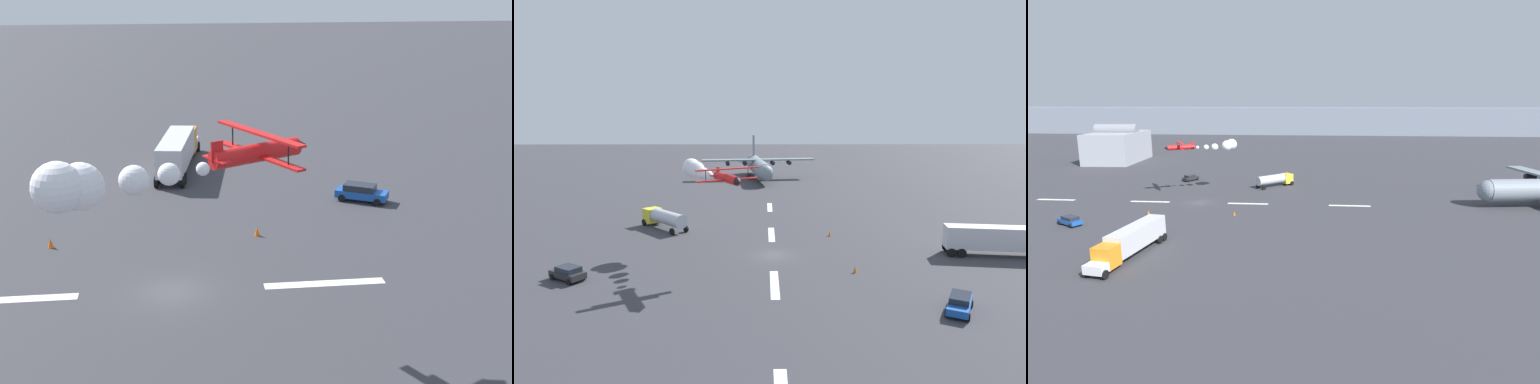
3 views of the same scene
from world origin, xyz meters
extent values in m
plane|color=#38383D|center=(0.00, 0.00, 0.00)|extent=(440.00, 440.00, 0.00)
cube|color=white|center=(-9.93, 0.00, 0.01)|extent=(8.00, 0.90, 0.01)
cube|color=white|center=(9.93, 0.00, 0.01)|extent=(8.00, 0.90, 0.01)
cylinder|color=red|center=(-4.78, 5.20, 10.38)|extent=(5.26, 3.49, 1.01)
cube|color=red|center=(-4.95, 5.10, 10.23)|extent=(3.98, 6.66, 0.12)
cube|color=red|center=(-4.95, 5.10, 11.43)|extent=(3.98, 6.66, 0.12)
cylinder|color=black|center=(-3.73, 2.87, 10.83)|extent=(0.08, 0.08, 1.21)
cylinder|color=black|center=(-6.17, 7.34, 10.83)|extent=(0.08, 0.08, 1.21)
cube|color=red|center=(-2.63, 6.37, 10.83)|extent=(0.66, 0.42, 1.10)
cube|color=red|center=(-2.63, 6.37, 10.43)|extent=(1.48, 2.04, 0.08)
cone|color=black|center=(-7.48, 3.73, 10.38)|extent=(1.02, 1.09, 0.85)
sphere|color=white|center=(-1.86, 7.20, 10.17)|extent=(0.70, 0.70, 0.70)
sphere|color=white|center=(-0.16, 7.80, 10.12)|extent=(1.13, 1.13, 1.13)
sphere|color=white|center=(1.50, 8.62, 10.12)|extent=(1.48, 1.48, 1.48)
sphere|color=white|center=(3.86, 9.88, 10.28)|extent=(2.25, 2.25, 2.25)
sphere|color=white|center=(4.75, 10.61, 10.51)|extent=(2.35, 2.35, 2.35)
cube|color=silver|center=(-1.76, -35.44, 1.10)|extent=(2.70, 1.94, 1.10)
cube|color=orange|center=(-1.47, -33.46, 1.85)|extent=(2.82, 2.73, 2.60)
cube|color=silver|center=(-0.53, -26.94, 2.30)|extent=(4.02, 11.02, 2.80)
cylinder|color=black|center=(-0.55, -35.81, 0.55)|extent=(0.50, 1.14, 1.10)
cylinder|color=black|center=(1.22, -23.57, 0.55)|extent=(0.50, 1.14, 1.10)
cylinder|color=black|center=(1.40, -22.38, 0.55)|extent=(0.50, 1.14, 1.10)
cylinder|color=black|center=(-3.02, -35.46, 0.55)|extent=(0.50, 1.14, 1.10)
cylinder|color=black|center=(-1.25, -23.21, 0.55)|extent=(0.50, 1.14, 1.10)
cylinder|color=black|center=(-1.08, -22.03, 0.55)|extent=(0.50, 1.14, 1.10)
cube|color=#194CA5|center=(-16.76, -16.29, 0.65)|extent=(4.81, 3.73, 0.65)
cube|color=#1E232D|center=(-16.58, -16.38, 1.25)|extent=(3.16, 2.75, 0.55)
cylinder|color=black|center=(-18.57, -16.32, 0.32)|extent=(0.67, 0.50, 0.64)
cylinder|color=black|center=(-15.81, -17.83, 0.32)|extent=(0.67, 0.50, 0.64)
cylinder|color=black|center=(-17.71, -14.74, 0.32)|extent=(0.67, 0.50, 0.64)
cylinder|color=black|center=(-14.95, -16.25, 0.32)|extent=(0.67, 0.50, 0.64)
cone|color=orange|center=(-6.55, -9.00, 0.38)|extent=(0.44, 0.44, 0.75)
cone|color=orange|center=(8.91, -8.40, 0.38)|extent=(0.44, 0.44, 0.75)
camera|label=1|loc=(-0.56, 40.90, 19.85)|focal=48.96mm
camera|label=2|loc=(-54.44, 1.06, 17.24)|focal=31.77mm
camera|label=3|loc=(23.49, -77.82, 20.22)|focal=28.94mm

